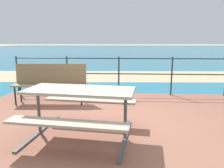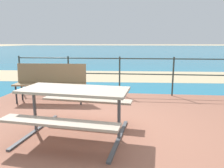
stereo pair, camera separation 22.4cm
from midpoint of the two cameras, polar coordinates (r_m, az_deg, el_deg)
name	(u,v)px [view 2 (the right image)]	position (r m, az deg, el deg)	size (l,w,h in m)	color
ground_plane	(110,132)	(3.79, 1.23, -12.73)	(240.00, 240.00, 0.00)	tan
patio_paving	(110,130)	(3.78, 1.24, -12.32)	(6.40, 5.20, 0.06)	#935B47
sea_water	(132,49)	(43.48, 5.50, 9.27)	(90.00, 90.00, 0.01)	teal
beach_strip	(125,76)	(9.67, 4.12, 2.16)	(54.00, 3.15, 0.01)	tan
picnic_table	(75,101)	(3.36, -8.17, -4.47)	(1.82, 1.59, 0.77)	tan
park_bench	(51,79)	(5.43, -15.04, 1.22)	(1.76, 0.49, 0.95)	#8C704C
railing_fence	(120,71)	(5.96, 3.15, 3.61)	(5.94, 0.04, 1.08)	#2D3833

